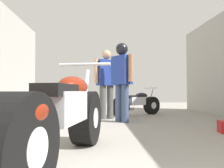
{
  "coord_description": "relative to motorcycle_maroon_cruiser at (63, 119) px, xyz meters",
  "views": [
    {
      "loc": [
        -0.49,
        -0.25,
        0.7
      ],
      "look_at": [
        -0.26,
        3.71,
        0.83
      ],
      "focal_mm": 35.51,
      "sensor_mm": 36.0,
      "label": 1
    }
  ],
  "objects": [
    {
      "name": "motorcycle_black_naked",
      "position": [
        1.4,
        4.24,
        -0.1
      ],
      "size": [
        1.57,
        1.07,
        0.81
      ],
      "color": "black",
      "rests_on": "ground_plane"
    },
    {
      "name": "mechanic_in_blue",
      "position": [
        0.52,
        3.47,
        0.55
      ],
      "size": [
        0.68,
        0.43,
        1.75
      ],
      "color": "#4C4C4C",
      "rests_on": "ground_plane"
    },
    {
      "name": "ground_plane",
      "position": [
        0.83,
        2.04,
        -0.44
      ],
      "size": [
        18.83,
        18.83,
        0.0
      ],
      "primitive_type": "plane",
      "color": "gray"
    },
    {
      "name": "mechanic_with_helmet",
      "position": [
        0.86,
        2.9,
        0.64
      ],
      "size": [
        0.51,
        0.64,
        1.8
      ],
      "color": "#384766",
      "rests_on": "ground_plane"
    },
    {
      "name": "motorcycle_maroon_cruiser",
      "position": [
        0.0,
        0.0,
        0.0
      ],
      "size": [
        0.84,
        2.28,
        1.06
      ],
      "color": "black",
      "rests_on": "ground_plane"
    }
  ]
}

